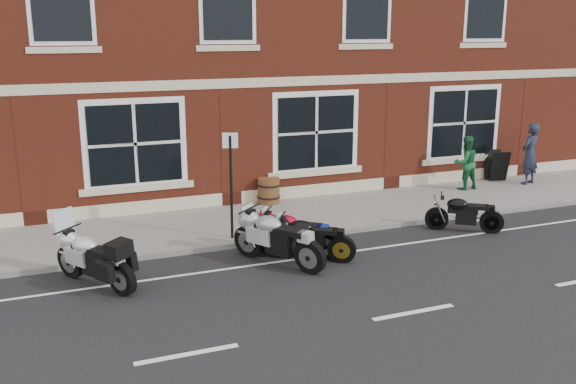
% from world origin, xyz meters
% --- Properties ---
extents(ground, '(80.00, 80.00, 0.00)m').
position_xyz_m(ground, '(0.00, 0.00, 0.00)').
color(ground, black).
rests_on(ground, ground).
extents(sidewalk, '(30.00, 3.00, 0.12)m').
position_xyz_m(sidewalk, '(0.00, 3.00, 0.06)').
color(sidewalk, slate).
rests_on(sidewalk, ground).
extents(kerb, '(30.00, 0.16, 0.12)m').
position_xyz_m(kerb, '(0.00, 1.42, 0.06)').
color(kerb, slate).
rests_on(kerb, ground).
extents(moto_touring_silver, '(1.28, 1.91, 1.43)m').
position_xyz_m(moto_touring_silver, '(-5.01, 0.34, 0.58)').
color(moto_touring_silver, black).
rests_on(moto_touring_silver, ground).
extents(moto_sport_red, '(1.63, 1.41, 0.91)m').
position_xyz_m(moto_sport_red, '(-0.83, 0.48, 0.52)').
color(moto_sport_red, black).
rests_on(moto_sport_red, ground).
extents(moto_sport_black, '(1.67, 1.25, 0.89)m').
position_xyz_m(moto_sport_black, '(-0.65, 0.10, 0.51)').
color(moto_sport_black, black).
rests_on(moto_sport_black, ground).
extents(moto_sport_silver, '(1.32, 2.07, 1.05)m').
position_xyz_m(moto_sport_silver, '(-1.35, 0.09, 0.60)').
color(moto_sport_silver, black).
rests_on(moto_sport_silver, ground).
extents(moto_naked_black, '(1.58, 1.17, 0.83)m').
position_xyz_m(moto_naked_black, '(3.61, 0.52, 0.48)').
color(moto_naked_black, black).
rests_on(moto_naked_black, ground).
extents(pedestrian_left, '(0.80, 0.66, 1.88)m').
position_xyz_m(pedestrian_left, '(8.23, 3.45, 1.06)').
color(pedestrian_left, '#1B2031').
rests_on(pedestrian_left, sidewalk).
extents(pedestrian_right, '(0.78, 0.61, 1.61)m').
position_xyz_m(pedestrian_right, '(5.99, 3.63, 0.92)').
color(pedestrian_right, '#18542C').
rests_on(pedestrian_right, sidewalk).
extents(a_board_sign, '(0.64, 0.50, 0.96)m').
position_xyz_m(a_board_sign, '(7.61, 4.20, 0.60)').
color(a_board_sign, black).
rests_on(a_board_sign, sidewalk).
extents(barrel_planter, '(0.63, 0.63, 0.70)m').
position_xyz_m(barrel_planter, '(-0.00, 4.30, 0.47)').
color(barrel_planter, '#432912').
rests_on(barrel_planter, sidewalk).
extents(parking_sign, '(0.33, 0.14, 2.44)m').
position_xyz_m(parking_sign, '(-1.83, 1.75, 1.53)').
color(parking_sign, black).
rests_on(parking_sign, sidewalk).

